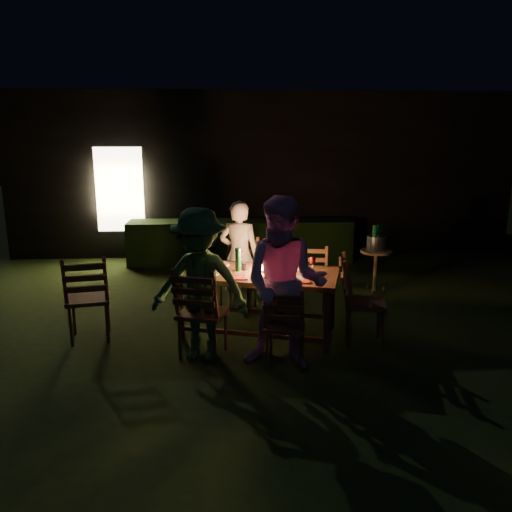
{
  "coord_description": "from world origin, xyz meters",
  "views": [
    {
      "loc": [
        -0.81,
        -5.55,
        2.32
      ],
      "look_at": [
        -0.42,
        0.38,
        0.91
      ],
      "focal_mm": 35.0,
      "sensor_mm": 36.0,
      "label": 1
    }
  ],
  "objects": [
    {
      "name": "phone",
      "position": [
        -1.09,
        0.02,
        0.77
      ],
      "size": [
        0.14,
        0.07,
        0.01
      ],
      "primitive_type": "cube",
      "color": "black",
      "rests_on": "dining_table"
    },
    {
      "name": "wineglass_e",
      "position": [
        -0.59,
        -0.13,
        0.86
      ],
      "size": [
        0.06,
        0.06,
        0.18
      ],
      "primitive_type": null,
      "color": "silver",
      "rests_on": "dining_table"
    },
    {
      "name": "person_house_side",
      "position": [
        -0.61,
        1.04,
        0.76
      ],
      "size": [
        0.63,
        0.5,
        1.51
      ],
      "primitive_type": "imported",
      "rotation": [
        0.0,
        0.0,
        2.85
      ],
      "color": "beige",
      "rests_on": "ground"
    },
    {
      "name": "bottle_bucket_b",
      "position": [
        1.56,
        1.79,
        0.81
      ],
      "size": [
        0.07,
        0.07,
        0.32
      ],
      "primitive_type": "cylinder",
      "color": "#0F471E",
      "rests_on": "side_table"
    },
    {
      "name": "dining_table",
      "position": [
        -0.41,
        0.13,
        0.69
      ],
      "size": [
        2.04,
        1.41,
        0.77
      ],
      "rotation": [
        0.0,
        0.0,
        -0.29
      ],
      "color": "#452717",
      "rests_on": "ground"
    },
    {
      "name": "chair_far_right",
      "position": [
        0.34,
        0.71,
        0.28
      ],
      "size": [
        0.49,
        0.52,
        0.94
      ],
      "rotation": [
        0.0,
        0.0,
        2.97
      ],
      "color": "#452717",
      "rests_on": "ground"
    },
    {
      "name": "wineglass_c",
      "position": [
        -0.2,
        -0.22,
        0.86
      ],
      "size": [
        0.06,
        0.06,
        0.18
      ],
      "primitive_type": null,
      "color": "#59070F",
      "rests_on": "dining_table"
    },
    {
      "name": "plate_far_right",
      "position": [
        0.09,
        0.21,
        0.78
      ],
      "size": [
        0.25,
        0.25,
        0.01
      ],
      "primitive_type": "cylinder",
      "color": "white",
      "rests_on": "dining_table"
    },
    {
      "name": "napkin_left",
      "position": [
        -0.64,
        -0.13,
        0.78
      ],
      "size": [
        0.18,
        0.14,
        0.01
      ],
      "primitive_type": "cube",
      "color": "red",
      "rests_on": "dining_table"
    },
    {
      "name": "napkin_right",
      "position": [
        0.03,
        -0.31,
        0.78
      ],
      "size": [
        0.18,
        0.14,
        0.01
      ],
      "primitive_type": "cube",
      "color": "red",
      "rests_on": "dining_table"
    },
    {
      "name": "chair_spare",
      "position": [
        -2.4,
        0.07,
        0.33
      ],
      "size": [
        0.57,
        0.6,
        1.08
      ],
      "rotation": [
        0.0,
        0.0,
        0.19
      ],
      "color": "#452717",
      "rests_on": "ground"
    },
    {
      "name": "chair_far_left",
      "position": [
        -0.62,
        1.0,
        0.31
      ],
      "size": [
        0.6,
        0.62,
        1.03
      ],
      "rotation": [
        0.0,
        0.0,
        2.8
      ],
      "color": "#452717",
      "rests_on": "ground"
    },
    {
      "name": "bottle_table",
      "position": [
        -0.65,
        0.2,
        0.91
      ],
      "size": [
        0.07,
        0.07,
        0.28
      ],
      "primitive_type": "cylinder",
      "color": "#0F471E",
      "rests_on": "dining_table"
    },
    {
      "name": "wineglass_a",
      "position": [
        -0.62,
        0.48,
        0.86
      ],
      "size": [
        0.06,
        0.06,
        0.18
      ],
      "primitive_type": null,
      "color": "#59070F",
      "rests_on": "dining_table"
    },
    {
      "name": "person_opp_right",
      "position": [
        -0.21,
        -0.78,
        0.89
      ],
      "size": [
        1.02,
        0.89,
        1.78
      ],
      "primitive_type": "imported",
      "rotation": [
        0.0,
        0.0,
        -0.29
      ],
      "color": "#E19BCF",
      "rests_on": "ground"
    },
    {
      "name": "lantern",
      "position": [
        -0.35,
        0.16,
        0.93
      ],
      "size": [
        0.16,
        0.16,
        0.35
      ],
      "color": "white",
      "rests_on": "dining_table"
    },
    {
      "name": "plate_near_left",
      "position": [
        -1.0,
        0.08,
        0.78
      ],
      "size": [
        0.25,
        0.25,
        0.01
      ],
      "primitive_type": "cylinder",
      "color": "white",
      "rests_on": "dining_table"
    },
    {
      "name": "person_opp_left",
      "position": [
        -1.07,
        -0.53,
        0.82
      ],
      "size": [
        1.18,
        0.88,
        1.63
      ],
      "primitive_type": "imported",
      "rotation": [
        0.0,
        0.0,
        -0.29
      ],
      "color": "#316232",
      "rests_on": "ground"
    },
    {
      "name": "chair_near_right",
      "position": [
        -0.19,
        -0.73,
        0.28
      ],
      "size": [
        0.49,
        0.52,
        0.91
      ],
      "rotation": [
        0.0,
        0.0,
        -0.23
      ],
      "color": "#452717",
      "rests_on": "ground"
    },
    {
      "name": "ice_bucket",
      "position": [
        1.51,
        1.75,
        0.76
      ],
      "size": [
        0.3,
        0.3,
        0.22
      ],
      "primitive_type": "cylinder",
      "color": "#A5A8AD",
      "rests_on": "side_table"
    },
    {
      "name": "plate_far_left",
      "position": [
        -0.87,
        0.5,
        0.78
      ],
      "size": [
        0.25,
        0.25,
        0.01
      ],
      "primitive_type": "cylinder",
      "color": "white",
      "rests_on": "dining_table"
    },
    {
      "name": "bottle_bucket_a",
      "position": [
        1.46,
        1.71,
        0.81
      ],
      "size": [
        0.07,
        0.07,
        0.32
      ],
      "primitive_type": "cylinder",
      "color": "#0F471E",
      "rests_on": "side_table"
    },
    {
      "name": "garden_envelope",
      "position": [
        -0.01,
        6.15,
        1.58
      ],
      "size": [
        40.0,
        40.0,
        3.2
      ],
      "color": "black",
      "rests_on": "ground"
    },
    {
      "name": "wineglass_b",
      "position": [
        -1.13,
        0.22,
        0.86
      ],
      "size": [
        0.06,
        0.06,
        0.18
      ],
      "primitive_type": null,
      "color": "#59070F",
      "rests_on": "dining_table"
    },
    {
      "name": "wineglass_d",
      "position": [
        0.24,
        0.13,
        0.86
      ],
      "size": [
        0.06,
        0.06,
        0.18
      ],
      "primitive_type": null,
      "color": "#59070F",
      "rests_on": "dining_table"
    },
    {
      "name": "side_table",
      "position": [
        1.51,
        1.75,
        0.57
      ],
      "size": [
        0.48,
        0.48,
        0.65
      ],
      "color": "olive",
      "rests_on": "ground"
    },
    {
      "name": "plate_near_right",
      "position": [
        -0.04,
        -0.21,
        0.78
      ],
      "size": [
        0.25,
        0.25,
        0.01
      ],
      "primitive_type": "cylinder",
      "color": "white",
      "rests_on": "dining_table"
    },
    {
      "name": "chair_end",
      "position": [
        0.77,
        -0.22,
        0.32
      ],
      "size": [
        0.59,
        0.57,
        1.05
      ],
      "rotation": [
        0.0,
        0.0,
        -1.79
      ],
      "color": "#452717",
      "rests_on": "ground"
    },
    {
      "name": "chair_near_left",
      "position": [
        -1.06,
        -0.48,
        0.32
      ],
      "size": [
        0.61,
        0.63,
        1.07
      ],
      "rotation": [
        0.0,
        0.0,
        -0.32
      ],
      "color": "#452717",
      "rests_on": "ground"
    }
  ]
}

